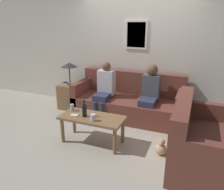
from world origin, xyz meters
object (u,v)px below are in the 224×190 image
drinking_glass (93,118)px  person_right (150,92)px  wine_bottle (84,110)px  couch_main (128,102)px  teddy_bear (161,147)px  person_left (104,88)px  couch_side (201,143)px  coffee_table (92,121)px

drinking_glass → person_right: 1.42m
wine_bottle → couch_main: bearing=75.6°
person_right → teddy_bear: size_ratio=4.32×
drinking_glass → person_left: 1.25m
wine_bottle → person_right: bearing=55.1°
couch_side → person_right: size_ratio=1.24×
couch_main → wine_bottle: size_ratio=7.81×
person_left → drinking_glass: bearing=-74.4°
person_left → person_right: person_right is taller
couch_side → coffee_table: (-1.71, -0.08, 0.08)m
couch_side → teddy_bear: size_ratio=5.33×
couch_side → wine_bottle: bearing=93.6°
coffee_table → teddy_bear: 1.18m
coffee_table → drinking_glass: (0.09, -0.14, 0.13)m
couch_side → person_right: 1.50m
wine_bottle → drinking_glass: wine_bottle is taller
teddy_bear → couch_side: bearing=0.1°
couch_side → person_left: (-1.96, 0.99, 0.32)m
person_left → coffee_table: bearing=-76.9°
coffee_table → person_left: person_left is taller
couch_side → person_left: 2.22m
couch_main → wine_bottle: couch_main is taller
couch_main → teddy_bear: 1.53m
couch_side → teddy_bear: 0.60m
wine_bottle → person_left: bearing=96.7°
couch_main → wine_bottle: (-0.34, -1.31, 0.27)m
drinking_glass → wine_bottle: bearing=154.7°
couch_main → person_right: 0.60m
person_left → person_right: (0.95, 0.07, 0.02)m
coffee_table → person_left: (-0.25, 1.07, 0.23)m
couch_main → couch_side: same height
couch_main → teddy_bear: couch_main is taller
wine_bottle → person_left: (-0.13, 1.11, 0.05)m
coffee_table → drinking_glass: drinking_glass is taller
coffee_table → teddy_bear: bearing=3.7°
coffee_table → couch_side: bearing=2.5°
drinking_glass → teddy_bear: 1.16m
drinking_glass → person_right: bearing=64.3°
coffee_table → teddy_bear: coffee_table is taller
wine_bottle → teddy_bear: (1.27, 0.11, -0.47)m
couch_side → person_right: person_right is taller
couch_main → person_left: person_left is taller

